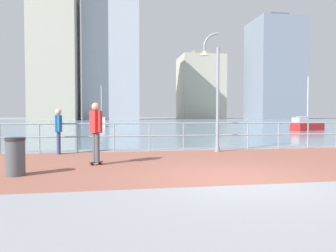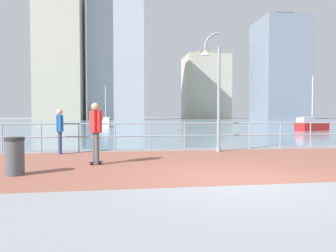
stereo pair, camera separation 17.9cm
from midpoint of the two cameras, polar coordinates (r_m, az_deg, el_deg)
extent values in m
plane|color=gray|center=(46.80, -5.29, 0.31)|extent=(220.00, 220.00, 0.00)
cube|color=#935647|center=(9.76, 7.31, -6.60)|extent=(28.00, 6.30, 0.01)
cube|color=#6B899E|center=(57.51, -5.90, 0.64)|extent=(180.00, 88.00, 0.00)
cylinder|color=#8C99A3|center=(13.21, -27.80, -2.12)|extent=(0.05, 0.05, 1.12)
cylinder|color=#8C99A3|center=(12.81, -21.88, -2.15)|extent=(0.05, 0.05, 1.12)
cylinder|color=#8C99A3|center=(12.56, -15.65, -2.15)|extent=(0.05, 0.05, 1.12)
cylinder|color=#8C99A3|center=(12.47, -9.25, -2.13)|extent=(0.05, 0.05, 1.12)
cylinder|color=#8C99A3|center=(12.53, -2.83, -2.09)|extent=(0.05, 0.05, 1.12)
cylinder|color=#8C99A3|center=(12.74, 3.45, -2.02)|extent=(0.05, 0.05, 1.12)
cylinder|color=#8C99A3|center=(13.11, 9.45, -1.93)|extent=(0.05, 0.05, 1.12)
cylinder|color=#8C99A3|center=(13.60, 15.07, -1.83)|extent=(0.05, 0.05, 1.12)
cylinder|color=#8C99A3|center=(14.22, 20.25, -1.72)|extent=(0.05, 0.05, 1.12)
cylinder|color=#8C99A3|center=(14.94, 24.96, -1.60)|extent=(0.05, 0.05, 1.12)
cylinder|color=#8C99A3|center=(12.72, 3.46, 0.50)|extent=(25.20, 0.06, 0.06)
cylinder|color=#8C99A3|center=(12.74, 3.45, -1.77)|extent=(25.20, 0.06, 0.06)
cylinder|color=gray|center=(12.53, 9.64, -4.23)|extent=(0.19, 0.19, 0.20)
cylinder|color=gray|center=(12.47, 9.69, 4.75)|extent=(0.12, 0.12, 4.12)
cylinder|color=gray|center=(12.84, 9.41, 16.41)|extent=(0.19, 0.10, 0.11)
cylinder|color=gray|center=(12.80, 8.73, 16.25)|extent=(0.20, 0.10, 0.15)
cylinder|color=gray|center=(12.76, 8.13, 15.91)|extent=(0.19, 0.10, 0.18)
cylinder|color=gray|center=(12.71, 7.66, 15.41)|extent=(0.17, 0.10, 0.19)
cylinder|color=gray|center=(12.67, 7.36, 14.79)|extent=(0.14, 0.10, 0.19)
cylinder|color=gray|center=(12.63, 7.26, 14.11)|extent=(0.09, 0.09, 0.17)
cone|color=silver|center=(12.59, 7.26, 13.23)|extent=(0.36, 0.36, 0.22)
cylinder|color=black|center=(9.35, -13.16, -6.86)|extent=(0.07, 0.06, 0.06)
cylinder|color=black|center=(9.42, -13.37, -6.80)|extent=(0.07, 0.06, 0.06)
cylinder|color=black|center=(9.47, -11.77, -6.74)|extent=(0.07, 0.06, 0.06)
cylinder|color=black|center=(9.53, -11.99, -6.68)|extent=(0.07, 0.06, 0.06)
cube|color=black|center=(9.43, -12.57, -6.47)|extent=(0.40, 0.30, 0.02)
cylinder|color=#4C4C51|center=(9.31, -12.37, -3.85)|extent=(0.18, 0.18, 0.86)
cylinder|color=#4C4C51|center=(9.45, -12.81, -3.77)|extent=(0.18, 0.18, 0.86)
cube|color=red|center=(9.33, -12.63, 0.77)|extent=(0.38, 0.42, 0.64)
cylinder|color=red|center=(9.13, -11.97, 0.85)|extent=(0.12, 0.12, 0.61)
cylinder|color=red|center=(9.54, -13.26, 0.89)|extent=(0.12, 0.12, 0.61)
sphere|color=tan|center=(9.33, -12.65, 3.47)|extent=(0.24, 0.24, 0.24)
cylinder|color=navy|center=(12.41, -18.84, -2.90)|extent=(0.16, 0.16, 0.84)
cylinder|color=navy|center=(12.25, -18.79, -2.96)|extent=(0.16, 0.16, 0.84)
cube|color=#236BB2|center=(12.29, -18.85, 0.47)|extent=(0.32, 0.39, 0.62)
cylinder|color=#236BB2|center=(12.52, -18.92, 0.57)|extent=(0.11, 0.11, 0.59)
cylinder|color=#236BB2|center=(12.06, -18.78, 0.51)|extent=(0.11, 0.11, 0.59)
sphere|color=#DBAD89|center=(12.28, -18.88, 2.46)|extent=(0.23, 0.23, 0.23)
cylinder|color=#474C51|center=(8.42, -25.75, -5.29)|extent=(0.44, 0.44, 0.85)
cylinder|color=#262628|center=(8.38, -25.80, -2.13)|extent=(0.46, 0.46, 0.08)
cube|color=white|center=(37.85, -11.23, 0.41)|extent=(1.23, 3.54, 0.75)
cube|color=silver|center=(38.88, -11.10, 1.32)|extent=(0.81, 1.29, 0.42)
cylinder|color=silver|center=(37.86, -11.26, 4.13)|extent=(0.08, 0.08, 4.16)
cylinder|color=silver|center=(38.60, -11.14, 1.74)|extent=(0.13, 1.57, 0.07)
cube|color=#B21E1E|center=(31.54, 25.05, -0.07)|extent=(3.73, 2.31, 0.76)
cube|color=silver|center=(30.66, 23.90, 1.00)|extent=(1.48, 1.18, 0.42)
cylinder|color=silver|center=(31.55, 25.12, 4.48)|extent=(0.08, 0.08, 4.25)
cylinder|color=silver|center=(30.89, 24.23, 1.56)|extent=(1.52, 0.64, 0.07)
cube|color=#B2AD99|center=(90.35, -19.11, 16.00)|extent=(11.59, 12.82, 46.62)
cube|color=#A3A8B2|center=(93.94, -9.40, 11.69)|extent=(15.08, 16.00, 34.25)
cube|color=slate|center=(113.66, 19.96, 9.63)|extent=(15.96, 15.04, 33.14)
cube|color=#4E5560|center=(117.29, 20.08, 18.17)|extent=(6.38, 6.02, 2.00)
cube|color=#B2AD99|center=(115.77, 6.89, 6.98)|extent=(15.23, 14.83, 22.62)
cube|color=gray|center=(117.46, 6.92, 12.98)|extent=(6.09, 5.93, 2.00)
camera|label=1|loc=(0.09, -89.50, 0.02)|focal=33.24mm
camera|label=2|loc=(0.09, 90.50, -0.02)|focal=33.24mm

